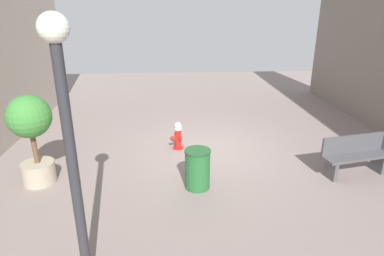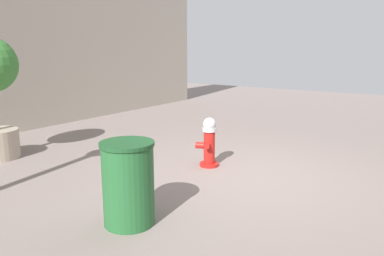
{
  "view_description": "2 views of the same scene",
  "coord_description": "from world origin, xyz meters",
  "views": [
    {
      "loc": [
        1.07,
        8.48,
        3.79
      ],
      "look_at": [
        0.5,
        0.81,
        0.95
      ],
      "focal_mm": 30.69,
      "sensor_mm": 36.0,
      "label": 1
    },
    {
      "loc": [
        -2.21,
        4.78,
        1.87
      ],
      "look_at": [
        0.37,
        1.04,
        0.89
      ],
      "focal_mm": 35.0,
      "sensor_mm": 36.0,
      "label": 2
    }
  ],
  "objects": [
    {
      "name": "trash_bin",
      "position": [
        0.47,
        2.08,
        0.46
      ],
      "size": [
        0.58,
        0.58,
        0.91
      ],
      "color": "#266633",
      "rests_on": "ground_plane"
    },
    {
      "name": "fire_hydrant",
      "position": [
        0.83,
        -0.11,
        0.39
      ],
      "size": [
        0.38,
        0.4,
        0.79
      ],
      "color": "red",
      "rests_on": "ground_plane"
    },
    {
      "name": "ground_plane",
      "position": [
        0.0,
        0.0,
        0.0
      ],
      "size": [
        23.4,
        23.4,
        0.0
      ],
      "primitive_type": "plane",
      "color": "gray"
    }
  ]
}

